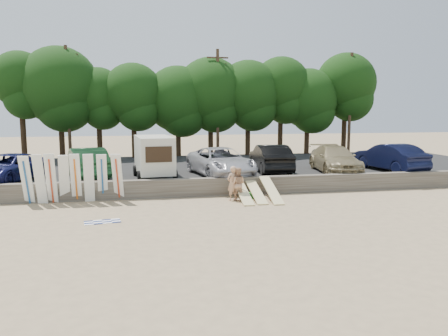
# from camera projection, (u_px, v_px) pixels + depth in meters

# --- Properties ---
(ground) EXTENTS (120.00, 120.00, 0.00)m
(ground) POSITION_uv_depth(u_px,v_px,m) (234.00, 207.00, 21.41)
(ground) COLOR tan
(ground) RESTS_ON ground
(seawall) EXTENTS (44.00, 0.50, 1.00)m
(seawall) POSITION_uv_depth(u_px,v_px,m) (223.00, 186.00, 24.26)
(seawall) COLOR #6B6356
(seawall) RESTS_ON ground
(parking_lot) EXTENTS (44.00, 14.50, 0.70)m
(parking_lot) POSITION_uv_depth(u_px,v_px,m) (204.00, 171.00, 31.58)
(parking_lot) COLOR #282828
(parking_lot) RESTS_ON ground
(treeline) EXTENTS (32.91, 6.51, 9.19)m
(treeline) POSITION_uv_depth(u_px,v_px,m) (198.00, 91.00, 37.62)
(treeline) COLOR #382616
(treeline) RESTS_ON parking_lot
(utility_poles) EXTENTS (25.80, 0.26, 9.00)m
(utility_poles) POSITION_uv_depth(u_px,v_px,m) (218.00, 101.00, 36.62)
(utility_poles) COLOR #473321
(utility_poles) RESTS_ON parking_lot
(box_trailer) EXTENTS (2.55, 4.07, 2.47)m
(box_trailer) POSITION_uv_depth(u_px,v_px,m) (154.00, 155.00, 25.80)
(box_trailer) COLOR beige
(box_trailer) RESTS_ON parking_lot
(car_0) EXTENTS (4.29, 6.13, 1.55)m
(car_0) POSITION_uv_depth(u_px,v_px,m) (7.00, 168.00, 24.57)
(car_0) COLOR #16194D
(car_0) RESTS_ON parking_lot
(car_1) EXTENTS (3.30, 5.78, 1.80)m
(car_1) POSITION_uv_depth(u_px,v_px,m) (87.00, 163.00, 26.04)
(car_1) COLOR #153A1D
(car_1) RESTS_ON parking_lot
(car_2) EXTENTS (3.91, 6.61, 1.72)m
(car_2) POSITION_uv_depth(u_px,v_px,m) (221.00, 162.00, 26.77)
(car_2) COLOR #ADACB2
(car_2) RESTS_ON parking_lot
(car_3) EXTENTS (2.26, 5.55, 1.79)m
(car_3) POSITION_uv_depth(u_px,v_px,m) (270.00, 158.00, 28.32)
(car_3) COLOR black
(car_3) RESTS_ON parking_lot
(car_4) EXTENTS (3.13, 6.05, 1.68)m
(car_4) POSITION_uv_depth(u_px,v_px,m) (335.00, 159.00, 28.34)
(car_4) COLOR #93835E
(car_4) RESTS_ON parking_lot
(car_5) EXTENTS (2.75, 5.70, 1.80)m
(car_5) POSITION_uv_depth(u_px,v_px,m) (390.00, 157.00, 28.98)
(car_5) COLOR black
(car_5) RESTS_ON parking_lot
(surfboard_upright_0) EXTENTS (0.56, 0.84, 2.51)m
(surfboard_upright_0) POSITION_uv_depth(u_px,v_px,m) (27.00, 180.00, 21.73)
(surfboard_upright_0) COLOR white
(surfboard_upright_0) RESTS_ON ground
(surfboard_upright_1) EXTENTS (0.59, 0.66, 2.56)m
(surfboard_upright_1) POSITION_uv_depth(u_px,v_px,m) (40.00, 179.00, 21.82)
(surfboard_upright_1) COLOR white
(surfboard_upright_1) RESTS_ON ground
(surfboard_upright_2) EXTENTS (0.53, 0.58, 2.56)m
(surfboard_upright_2) POSITION_uv_depth(u_px,v_px,m) (51.00, 179.00, 22.05)
(surfboard_upright_2) COLOR white
(surfboard_upright_2) RESTS_ON ground
(surfboard_upright_3) EXTENTS (0.61, 0.88, 2.50)m
(surfboard_upright_3) POSITION_uv_depth(u_px,v_px,m) (64.00, 179.00, 22.16)
(surfboard_upright_3) COLOR white
(surfboard_upright_3) RESTS_ON ground
(surfboard_upright_4) EXTENTS (0.50, 0.67, 2.54)m
(surfboard_upright_4) POSITION_uv_depth(u_px,v_px,m) (76.00, 178.00, 22.27)
(surfboard_upright_4) COLOR white
(surfboard_upright_4) RESTS_ON ground
(surfboard_upright_5) EXTENTS (0.55, 0.71, 2.54)m
(surfboard_upright_5) POSITION_uv_depth(u_px,v_px,m) (89.00, 178.00, 22.27)
(surfboard_upright_5) COLOR white
(surfboard_upright_5) RESTS_ON ground
(surfboard_upright_6) EXTENTS (0.53, 0.84, 2.50)m
(surfboard_upright_6) POSITION_uv_depth(u_px,v_px,m) (102.00, 178.00, 22.54)
(surfboard_upright_6) COLOR white
(surfboard_upright_6) RESTS_ON ground
(surfboard_upright_7) EXTENTS (0.62, 0.86, 2.51)m
(surfboard_upright_7) POSITION_uv_depth(u_px,v_px,m) (118.00, 177.00, 22.62)
(surfboard_upright_7) COLOR white
(surfboard_upright_7) RESTS_ON ground
(surfboard_low_0) EXTENTS (0.56, 2.90, 0.90)m
(surfboard_low_0) POSITION_uv_depth(u_px,v_px,m) (243.00, 192.00, 22.90)
(surfboard_low_0) COLOR beige
(surfboard_low_0) RESTS_ON ground
(surfboard_low_1) EXTENTS (0.56, 2.90, 0.91)m
(surfboard_low_1) POSITION_uv_depth(u_px,v_px,m) (256.00, 191.00, 23.16)
(surfboard_low_1) COLOR beige
(surfboard_low_1) RESTS_ON ground
(surfboard_low_2) EXTENTS (0.56, 2.86, 1.04)m
(surfboard_low_2) POSITION_uv_depth(u_px,v_px,m) (271.00, 190.00, 23.07)
(surfboard_low_2) COLOR beige
(surfboard_low_2) RESTS_ON ground
(beachgoer_a) EXTENTS (0.79, 0.70, 1.81)m
(beachgoer_a) POSITION_uv_depth(u_px,v_px,m) (232.00, 183.00, 22.88)
(beachgoer_a) COLOR tan
(beachgoer_a) RESTS_ON ground
(beachgoer_b) EXTENTS (0.99, 0.86, 1.74)m
(beachgoer_b) POSITION_uv_depth(u_px,v_px,m) (237.00, 184.00, 22.91)
(beachgoer_b) COLOR tan
(beachgoer_b) RESTS_ON ground
(cooler) EXTENTS (0.45, 0.40, 0.32)m
(cooler) POSITION_uv_depth(u_px,v_px,m) (252.00, 195.00, 23.49)
(cooler) COLOR green
(cooler) RESTS_ON ground
(gear_bag) EXTENTS (0.35, 0.32, 0.22)m
(gear_bag) POSITION_uv_depth(u_px,v_px,m) (256.00, 194.00, 24.05)
(gear_bag) COLOR orange
(gear_bag) RESTS_ON ground
(beach_towel) EXTENTS (1.70, 1.70, 0.00)m
(beach_towel) POSITION_uv_depth(u_px,v_px,m) (102.00, 222.00, 18.58)
(beach_towel) COLOR white
(beach_towel) RESTS_ON ground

